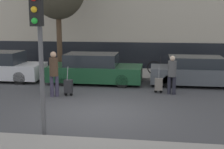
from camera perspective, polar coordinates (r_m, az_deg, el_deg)
ground_plane at (r=10.43m, az=-2.03°, el=-6.91°), size 80.00×80.00×0.00m
sidewalk_far at (r=17.17m, az=2.08°, el=0.20°), size 28.00×3.00×0.12m
parked_car_0 at (r=16.48m, az=-19.57°, el=1.32°), size 4.08×1.82×1.44m
parked_car_1 at (r=14.89m, az=-3.22°, el=0.96°), size 4.40×1.91×1.41m
parked_car_2 at (r=14.87m, az=15.39°, el=0.48°), size 4.36×1.74×1.34m
pedestrian_left at (r=12.45m, az=-10.59°, el=0.62°), size 0.34×0.34×1.79m
trolley_left at (r=12.60m, az=-7.99°, el=-2.17°), size 0.34×0.29×1.19m
pedestrian_right at (r=12.85m, az=10.93°, el=0.33°), size 0.34×0.34×1.59m
trolley_right at (r=13.10m, az=8.51°, el=-1.78°), size 0.34×0.29×1.15m
traffic_light at (r=8.00m, az=-13.28°, el=6.76°), size 0.28×0.47×3.69m
parked_bicycle at (r=16.62m, az=9.48°, el=1.24°), size 1.77×0.06×0.96m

